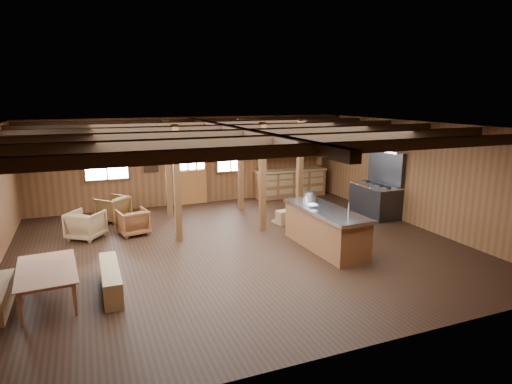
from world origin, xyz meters
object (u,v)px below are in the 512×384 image
dining_table (50,284)px  armchair_b (133,222)px  kitchen_island (325,228)px  armchair_c (86,225)px  commercial_range (377,194)px  armchair_a (113,209)px

dining_table → armchair_b: 3.63m
kitchen_island → armchair_c: (-5.09, 2.80, -0.13)m
dining_table → kitchen_island: bearing=-88.9°
kitchen_island → commercial_range: bearing=31.7°
armchair_b → armchair_a: bearing=-86.7°
kitchen_island → armchair_a: 6.05m
commercial_range → armchair_c: 8.00m
kitchen_island → armchair_b: bearing=144.3°
dining_table → armchair_b: armchair_b is taller
kitchen_island → dining_table: (-5.70, -0.49, -0.18)m
dining_table → commercial_range: bearing=-78.3°
kitchen_island → armchair_c: 5.81m
kitchen_island → armchair_c: bearing=149.6°
armchair_b → armchair_c: armchair_c is taller
armchair_a → armchair_b: bearing=61.8°
commercial_range → armchair_a: 7.59m
kitchen_island → armchair_a: kitchen_island is taller
kitchen_island → armchair_b: 4.81m
armchair_b → armchair_c: 1.12m
commercial_range → dining_table: bearing=-164.6°
armchair_a → commercial_range: bearing=119.3°
armchair_b → dining_table: bearing=50.2°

